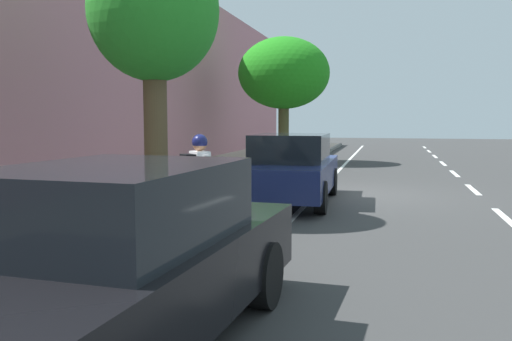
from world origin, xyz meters
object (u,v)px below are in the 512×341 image
object	(u,v)px
street_tree_near_cyclist	(284,74)
parked_sedan_dark_blue_nearest	(291,169)
street_tree_mid_block	(154,15)
parked_sedan_black_second	(117,262)
bicycle_at_curb	(203,217)
cyclist_with_backpack	(198,174)

from	to	relation	value
street_tree_near_cyclist	parked_sedan_dark_blue_nearest	bearing A→B (deg)	101.78
street_tree_mid_block	parked_sedan_black_second	bearing A→B (deg)	111.26
parked_sedan_black_second	bicycle_at_curb	size ratio (longest dim) A/B	3.51
parked_sedan_black_second	cyclist_with_backpack	world-z (taller)	cyclist_with_backpack
bicycle_at_curb	street_tree_near_cyclist	distance (m)	14.97
parked_sedan_dark_blue_nearest	bicycle_at_curb	xyz separation A→B (m)	(0.62, 4.12, -0.38)
street_tree_near_cyclist	street_tree_mid_block	size ratio (longest dim) A/B	1.00
parked_sedan_dark_blue_nearest	cyclist_with_backpack	xyz separation A→B (m)	(0.84, 3.69, 0.23)
street_tree_near_cyclist	street_tree_mid_block	distance (m)	12.73
parked_sedan_dark_blue_nearest	street_tree_mid_block	bearing A→B (deg)	47.18
bicycle_at_curb	street_tree_mid_block	bearing A→B (deg)	-49.10
bicycle_at_curb	street_tree_mid_block	distance (m)	4.14
parked_sedan_black_second	cyclist_with_backpack	size ratio (longest dim) A/B	2.77
street_tree_mid_block	parked_sedan_dark_blue_nearest	bearing A→B (deg)	-132.82
bicycle_at_curb	street_tree_near_cyclist	world-z (taller)	street_tree_near_cyclist
parked_sedan_dark_blue_nearest	street_tree_near_cyclist	xyz separation A→B (m)	(2.17, -10.39, 2.93)
cyclist_with_backpack	bicycle_at_curb	bearing A→B (deg)	117.02
street_tree_mid_block	street_tree_near_cyclist	bearing A→B (deg)	-90.00
parked_sedan_dark_blue_nearest	cyclist_with_backpack	world-z (taller)	cyclist_with_backpack
parked_sedan_dark_blue_nearest	parked_sedan_black_second	distance (m)	8.06
bicycle_at_curb	cyclist_with_backpack	distance (m)	0.78
parked_sedan_dark_blue_nearest	parked_sedan_black_second	size ratio (longest dim) A/B	0.99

